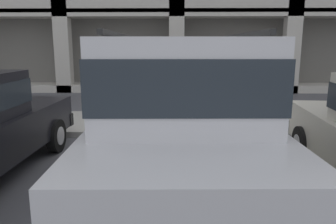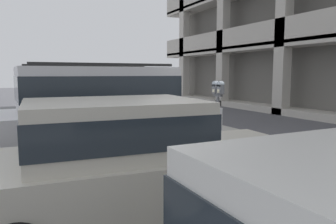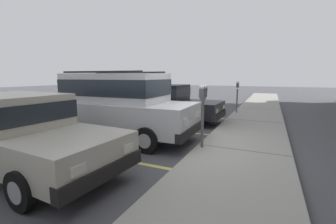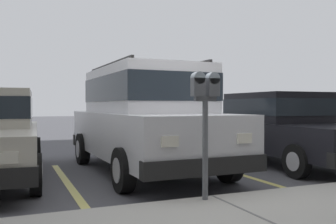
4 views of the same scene
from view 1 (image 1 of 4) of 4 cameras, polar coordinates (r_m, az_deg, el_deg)
ground_plane at (r=6.68m, az=1.66°, el=-5.46°), size 80.00×80.00×0.10m
sidewalk at (r=7.90m, az=1.58°, el=-1.93°), size 40.00×2.20×0.12m
parking_stall_lines at (r=5.57m, az=17.77°, el=-9.00°), size 12.21×4.80×0.01m
silver_suv at (r=4.09m, az=1.95°, el=0.01°), size 2.11×4.83×2.03m
parking_meter_near at (r=6.77m, az=3.19°, el=6.20°), size 0.35×0.12×1.55m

